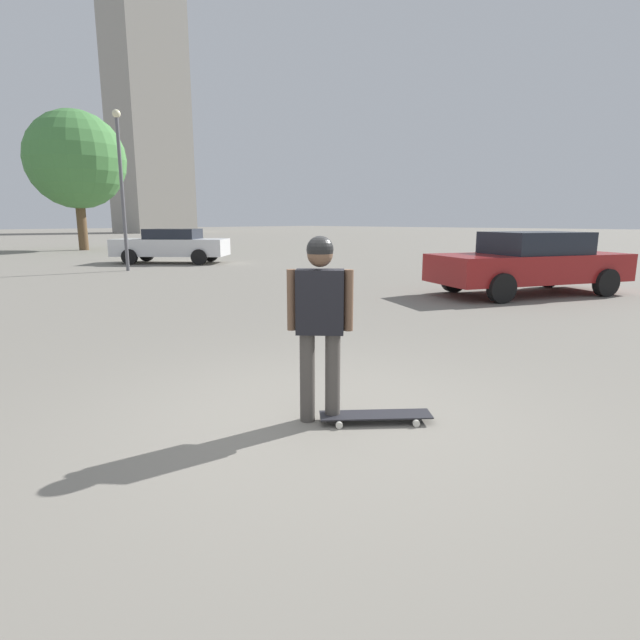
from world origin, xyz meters
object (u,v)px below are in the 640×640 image
at_px(person, 320,313).
at_px(skateboard, 376,415).
at_px(car_parked_far, 172,245).
at_px(car_parked_near, 530,262).

bearing_deg(person, skateboard, -0.03).
height_order(person, car_parked_far, person).
relative_size(skateboard, car_parked_near, 0.17).
relative_size(skateboard, car_parked_far, 0.19).
bearing_deg(car_parked_far, skateboard, 114.85).
height_order(car_parked_near, car_parked_far, car_parked_near).
xyz_separation_m(skateboard, car_parked_far, (-16.49, 7.59, 0.69)).
height_order(person, car_parked_near, person).
distance_m(person, car_parked_near, 9.34).
height_order(skateboard, car_parked_far, car_parked_far).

